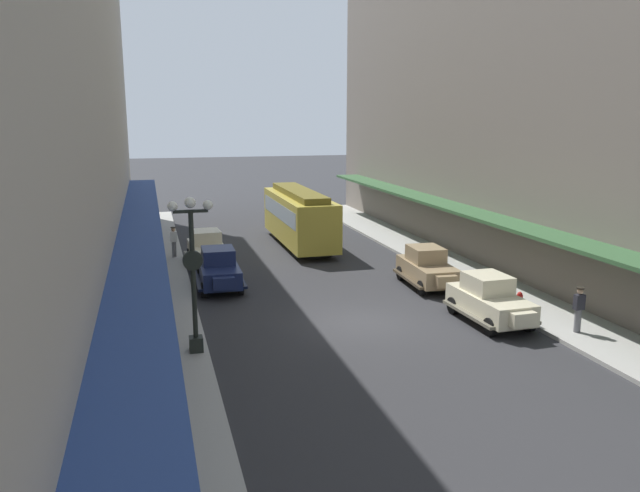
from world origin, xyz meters
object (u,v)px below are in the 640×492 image
Objects in this scene: fire_hydrant at (519,302)px; parked_car_3 at (207,248)px; pedestrian_1 at (579,309)px; pedestrian_0 at (174,242)px; lamp_post_with_clock at (193,268)px; parked_car_2 at (490,298)px; streetcar at (299,215)px; parked_car_0 at (219,268)px; parked_car_1 at (427,267)px.

parked_car_3 is at bearing 133.02° from fire_hydrant.
pedestrian_1 is (0.67, -2.66, 0.45)m from fire_hydrant.
lamp_post_with_clock is at bearing -89.72° from pedestrian_0.
lamp_post_with_clock is 6.29× the size of fire_hydrant.
pedestrian_1 is at bearing -75.85° from fire_hydrant.
pedestrian_0 reaches higher than fire_hydrant.
fire_hydrant is at bearing 14.39° from parked_car_2.
parked_car_2 is 0.45× the size of streetcar.
parked_car_0 is 1.00× the size of parked_car_2.
parked_car_3 is at bearing 82.99° from lamp_post_with_clock.
parked_car_1 is 12.68m from lamp_post_with_clock.
lamp_post_with_clock is 3.09× the size of pedestrian_1.
pedestrian_1 is (5.95, -18.12, -0.89)m from streetcar.
streetcar reaches higher than parked_car_2.
pedestrian_1 is (13.49, -16.42, 0.00)m from pedestrian_0.
pedestrian_1 is at bearing -50.60° from pedestrian_0.
lamp_post_with_clock reaches higher than pedestrian_0.
parked_car_1 is 2.59× the size of pedestrian_1.
pedestrian_1 is at bearing -7.53° from lamp_post_with_clock.
parked_car_1 is 2.59× the size of pedestrian_0.
pedestrian_1 is at bearing -51.01° from parked_car_3.
parked_car_3 is (-0.10, 4.74, 0.00)m from parked_car_0.
pedestrian_0 is (-12.82, 13.77, 0.45)m from fire_hydrant.
pedestrian_0 and pedestrian_1 have the same top height.
pedestrian_0 is (-11.13, 8.80, 0.07)m from parked_car_1.
parked_car_2 is 1.69m from fire_hydrant.
pedestrian_0 is at bearing 104.95° from parked_car_0.
pedestrian_1 is (11.74, -9.89, 0.07)m from parked_car_0.
parked_car_1 is at bearing 108.81° from fire_hydrant.
fire_hydrant is (1.69, -4.97, -0.38)m from parked_car_1.
pedestrian_0 is (-1.65, 1.80, 0.07)m from parked_car_3.
parked_car_2 is (9.48, -7.64, 0.00)m from parked_car_0.
parked_car_3 is at bearing -149.35° from streetcar.
fire_hydrant is 0.49× the size of pedestrian_0.
parked_car_2 is (0.10, -5.37, 0.00)m from parked_car_1.
lamp_post_with_clock is 3.09× the size of pedestrian_0.
parked_car_0 is at bearing 146.86° from fire_hydrant.
parked_car_3 is at bearing 127.74° from parked_car_2.
parked_car_0 is 0.99× the size of parked_car_3.
fire_hydrant is at bearing -47.04° from pedestrian_0.
parked_car_2 reaches higher than pedestrian_0.
pedestrian_0 is (-7.54, -1.69, -0.89)m from streetcar.
parked_car_1 is at bearing 107.21° from pedestrian_1.
pedestrian_0 is 21.25m from pedestrian_1.
parked_car_3 is (-9.58, 12.38, 0.00)m from parked_car_2.
parked_car_1 is 14.19m from pedestrian_0.
parked_car_0 is at bearing -75.05° from pedestrian_0.
parked_car_3 is 2.44m from pedestrian_0.
pedestrian_1 is (11.84, -14.62, 0.07)m from parked_car_3.
parked_car_0 reaches higher than pedestrian_0.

